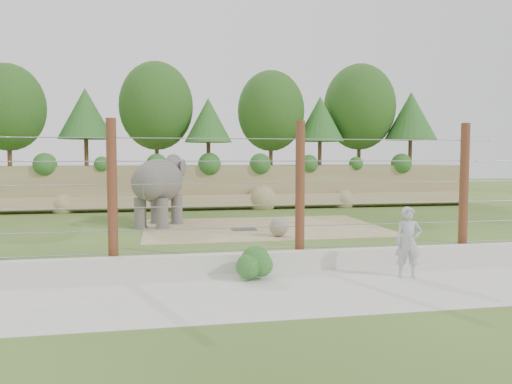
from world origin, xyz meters
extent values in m
plane|color=#3A551F|center=(0.00, 0.00, 0.00)|extent=(90.00, 90.00, 0.00)
cube|color=#8E7950|center=(0.00, 13.00, 1.25)|extent=(30.00, 4.00, 2.50)
cube|color=#8E7950|center=(0.00, 10.70, 0.35)|extent=(30.00, 1.37, 1.07)
cylinder|color=#3F2B19|center=(-12.00, 12.00, 3.38)|extent=(0.24, 0.24, 1.75)
sphere|color=#164012|center=(-12.00, 12.00, 5.75)|extent=(4.00, 4.00, 4.00)
cylinder|color=#3F2B19|center=(-8.00, 12.50, 3.29)|extent=(0.24, 0.24, 1.58)
sphere|color=#164012|center=(-8.00, 12.50, 5.42)|extent=(3.60, 3.60, 3.60)
cylinder|color=#3F2B19|center=(-4.00, 13.00, 3.46)|extent=(0.24, 0.24, 1.92)
sphere|color=#164012|center=(-4.00, 13.00, 6.07)|extent=(4.40, 4.40, 4.40)
cylinder|color=#3F2B19|center=(-1.00, 11.80, 3.20)|extent=(0.24, 0.24, 1.40)
sphere|color=#164012|center=(-1.00, 11.80, 5.10)|extent=(3.20, 3.20, 3.20)
cylinder|color=#3F2B19|center=(3.00, 12.80, 3.41)|extent=(0.24, 0.24, 1.82)
sphere|color=#164012|center=(3.00, 12.80, 5.88)|extent=(4.16, 4.16, 4.16)
cylinder|color=#3F2B19|center=(6.00, 12.20, 3.25)|extent=(0.24, 0.24, 1.50)
sphere|color=#164012|center=(6.00, 12.20, 5.29)|extent=(3.44, 3.44, 3.44)
cylinder|color=#3F2B19|center=(9.00, 13.20, 3.51)|extent=(0.24, 0.24, 2.03)
sphere|color=#164012|center=(9.00, 13.20, 6.27)|extent=(4.64, 4.64, 4.64)
cylinder|color=#3F2B19|center=(12.00, 12.00, 3.32)|extent=(0.24, 0.24, 1.64)
sphere|color=#164012|center=(12.00, 12.00, 5.55)|extent=(3.76, 3.76, 3.76)
cube|color=#967A5C|center=(0.50, 3.00, 0.01)|extent=(10.00, 7.00, 0.02)
cube|color=#262628|center=(-0.43, 2.36, 0.04)|extent=(1.00, 0.60, 0.03)
sphere|color=gray|center=(0.57, 0.42, 0.38)|extent=(0.71, 0.71, 0.71)
cube|color=beige|center=(0.00, -5.00, 0.25)|extent=(26.00, 0.35, 0.50)
cube|color=beige|center=(0.00, -7.00, 0.01)|extent=(26.00, 4.00, 0.01)
cylinder|color=#582B1D|center=(-5.00, -4.50, 2.00)|extent=(0.26, 0.26, 4.00)
cylinder|color=#582B1D|center=(0.00, -4.50, 2.00)|extent=(0.26, 0.26, 4.00)
cylinder|color=#582B1D|center=(5.00, -4.50, 2.00)|extent=(0.26, 0.26, 4.00)
cylinder|color=gray|center=(0.00, -4.50, 0.50)|extent=(20.00, 0.02, 0.02)
cylinder|color=gray|center=(0.00, -4.50, 1.10)|extent=(20.00, 0.02, 0.02)
cylinder|color=gray|center=(0.00, -4.50, 1.70)|extent=(20.00, 0.02, 0.02)
cylinder|color=gray|center=(0.00, -4.50, 2.30)|extent=(20.00, 0.02, 0.02)
cylinder|color=gray|center=(0.00, -4.50, 2.90)|extent=(20.00, 0.02, 0.02)
cylinder|color=gray|center=(0.00, -4.50, 3.50)|extent=(20.00, 0.02, 0.02)
sphere|color=#1E541E|center=(-1.52, -5.80, 0.40)|extent=(0.78, 0.78, 0.78)
imported|color=#B6BAC0|center=(2.27, -6.38, 0.89)|extent=(0.74, 0.60, 1.77)
camera|label=1|loc=(-3.75, -17.74, 3.00)|focal=35.00mm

